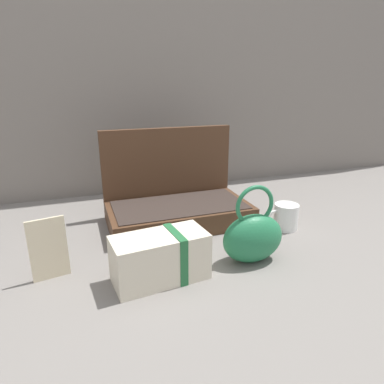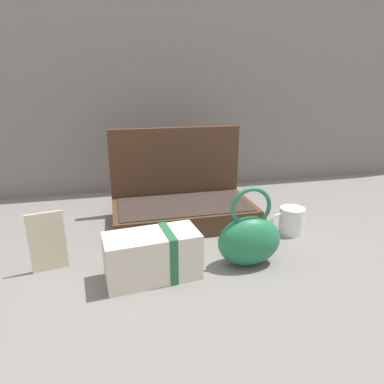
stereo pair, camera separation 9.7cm
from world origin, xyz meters
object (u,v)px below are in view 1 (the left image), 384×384
at_px(cream_toiletry_bag, 161,257).
at_px(open_suitcase, 176,201).
at_px(teal_pouch_handbag, 253,236).
at_px(coffee_mug, 285,217).
at_px(info_card_left, 48,249).

bearing_deg(cream_toiletry_bag, open_suitcase, 67.58).
distance_m(teal_pouch_handbag, cream_toiletry_bag, 0.25).
bearing_deg(coffee_mug, open_suitcase, 148.95).
bearing_deg(info_card_left, cream_toiletry_bag, -31.21).
bearing_deg(teal_pouch_handbag, coffee_mug, 35.95).
height_order(open_suitcase, info_card_left, open_suitcase).
height_order(teal_pouch_handbag, info_card_left, teal_pouch_handbag).
distance_m(cream_toiletry_bag, info_card_left, 0.28).
xyz_separation_m(open_suitcase, cream_toiletry_bag, (-0.14, -0.35, -0.01)).
relative_size(cream_toiletry_bag, info_card_left, 1.50).
height_order(open_suitcase, coffee_mug, open_suitcase).
xyz_separation_m(open_suitcase, info_card_left, (-0.40, -0.25, 0.01)).
bearing_deg(coffee_mug, info_card_left, -175.38).
height_order(coffee_mug, info_card_left, info_card_left).
relative_size(teal_pouch_handbag, info_card_left, 1.36).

